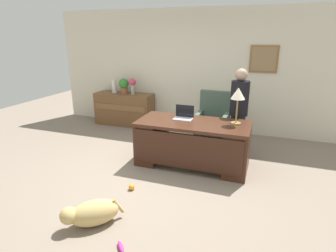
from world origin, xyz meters
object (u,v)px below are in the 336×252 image
at_px(vase_with_flowers, 132,84).
at_px(desk, 192,142).
at_px(desk_lamp, 238,96).
at_px(vase_empty, 114,86).
at_px(laptop, 184,115).
at_px(dog_toy_bone, 121,247).
at_px(armchair, 213,122).
at_px(potted_plant, 124,85).
at_px(credenza, 124,109).
at_px(person_standing, 238,112).
at_px(dog_toy_ball, 132,187).
at_px(dog_lying, 91,213).

bearing_deg(vase_with_flowers, desk, -41.00).
height_order(desk_lamp, vase_empty, desk_lamp).
height_order(laptop, dog_toy_bone, laptop).
xyz_separation_m(armchair, potted_plant, (-2.30, 0.63, 0.50)).
relative_size(desk_lamp, potted_plant, 1.63).
relative_size(credenza, vase_empty, 4.67).
distance_m(person_standing, desk_lamp, 0.71).
bearing_deg(armchair, dog_toy_ball, -109.22).
distance_m(potted_plant, dog_toy_ball, 3.30).
relative_size(credenza, dog_lying, 2.32).
xyz_separation_m(person_standing, vase_with_flowers, (-2.58, 0.94, 0.21)).
relative_size(dog_toy_ball, dog_toy_bone, 0.47).
bearing_deg(desk_lamp, vase_empty, 153.87).
xyz_separation_m(armchair, vase_empty, (-2.57, 0.63, 0.45)).
bearing_deg(dog_lying, vase_with_flowers, 109.10).
distance_m(dog_lying, potted_plant, 3.98).
bearing_deg(dog_lying, dog_toy_ball, 84.46).
bearing_deg(dog_lying, desk_lamp, 57.00).
xyz_separation_m(desk_lamp, potted_plant, (-2.83, 1.52, -0.24)).
xyz_separation_m(credenza, person_standing, (2.82, -0.94, 0.42)).
distance_m(dog_lying, dog_toy_bone, 0.58).
bearing_deg(dog_toy_bone, vase_empty, 120.45).
bearing_deg(desk, laptop, 141.13).
height_order(credenza, armchair, armchair).
bearing_deg(vase_with_flowers, credenza, -179.68).
bearing_deg(credenza, desk_lamp, -28.08).
height_order(credenza, dog_toy_ball, credenza).
xyz_separation_m(laptop, vase_with_flowers, (-1.72, 1.51, 0.20)).
distance_m(dog_toy_ball, dog_toy_bone, 1.17).
relative_size(desk_lamp, dog_toy_bone, 3.19).
relative_size(vase_with_flowers, potted_plant, 1.04).
xyz_separation_m(dog_lying, laptop, (0.48, 2.09, 0.66)).
xyz_separation_m(armchair, desk_lamp, (0.53, -0.89, 0.74)).
distance_m(vase_with_flowers, dog_toy_ball, 3.21).
distance_m(desk, vase_with_flowers, 2.63).
relative_size(desk, credenza, 1.28).
height_order(desk_lamp, vase_with_flowers, desk_lamp).
relative_size(person_standing, desk_lamp, 2.69).
distance_m(armchair, person_standing, 0.68).
bearing_deg(armchair, desk_lamp, -59.14).
bearing_deg(laptop, potted_plant, 142.34).
distance_m(laptop, dog_toy_bone, 2.46).
xyz_separation_m(dog_lying, vase_empty, (-1.75, 3.60, 0.78)).
bearing_deg(dog_toy_ball, credenza, 119.85).
xyz_separation_m(armchair, dog_toy_bone, (-0.31, -3.20, -0.46)).
distance_m(dog_lying, desk_lamp, 2.70).
relative_size(desk_lamp, vase_empty, 1.92).
bearing_deg(armchair, vase_with_flowers, 163.00).
bearing_deg(credenza, person_standing, -18.45).
bearing_deg(dog_toy_bone, desk, 85.41).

